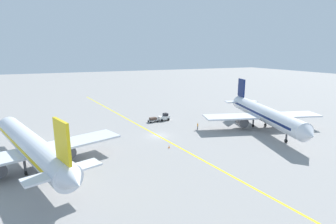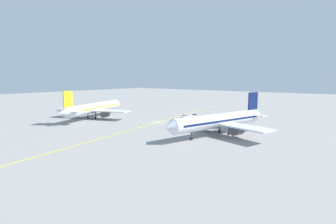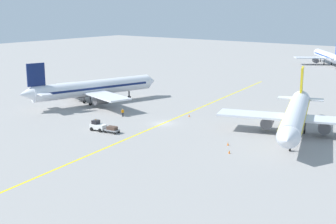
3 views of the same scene
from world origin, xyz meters
name	(u,v)px [view 3 (image 3 of 3)]	position (x,y,z in m)	size (l,w,h in m)	color
ground_plane	(163,123)	(0.00, 0.00, 0.00)	(400.00, 400.00, 0.00)	gray
apron_yellow_centreline	(163,123)	(0.00, 0.00, 0.00)	(0.40, 120.00, 0.01)	yellow
airplane_at_gate	(93,88)	(-24.93, 4.97, 3.71)	(28.34, 34.91, 10.60)	silver
airplane_adjacent_stand	(296,115)	(24.03, 7.62, 3.71)	(28.21, 34.62, 10.60)	silver
airplane_distant_taxiing	(327,56)	(-6.48, 113.23, 3.34)	(23.36, 27.83, 9.54)	silver
baggage_tug_white	(98,126)	(-6.34, -11.66, 0.90)	(3.16, 2.05, 2.11)	white
baggage_cart_trailing	(112,129)	(-3.07, -11.27, 0.76)	(2.75, 1.70, 1.24)	gray
ground_crew_worker	(123,112)	(-10.32, -0.57, 0.91)	(0.36, 0.53, 1.68)	#23232D
traffic_cone_near_nose	(189,115)	(0.81, 7.81, 0.28)	(0.32, 0.32, 0.55)	orange
traffic_cone_mid_apron	(229,152)	(20.04, -8.84, 0.28)	(0.32, 0.32, 0.55)	orange
traffic_cone_by_wingtip	(228,144)	(17.70, -5.19, 0.28)	(0.32, 0.32, 0.55)	orange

